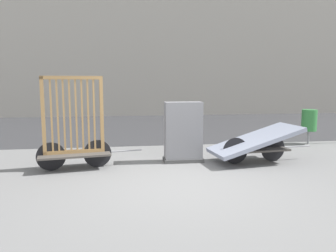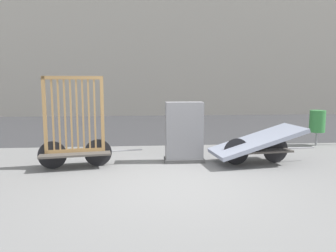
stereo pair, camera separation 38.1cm
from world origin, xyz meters
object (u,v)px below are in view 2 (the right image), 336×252
utility_cabinet (184,134)px  trash_bin (317,121)px  bike_cart_with_bedframe (75,136)px  bike_cart_with_mattress (257,143)px

utility_cabinet → trash_bin: utility_cabinet is taller
bike_cart_with_bedframe → utility_cabinet: size_ratio=1.60×
bike_cart_with_mattress → utility_cabinet: size_ratio=1.79×
bike_cart_with_bedframe → utility_cabinet: (2.33, 0.31, -0.03)m
bike_cart_with_bedframe → utility_cabinet: 2.35m
bike_cart_with_mattress → bike_cart_with_bedframe: bearing=173.7°
bike_cart_with_bedframe → trash_bin: (6.30, 1.87, 0.02)m
bike_cart_with_bedframe → trash_bin: bike_cart_with_bedframe is taller
bike_cart_with_bedframe → bike_cart_with_mattress: (3.89, -0.00, -0.21)m
bike_cart_with_bedframe → trash_bin: 6.57m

